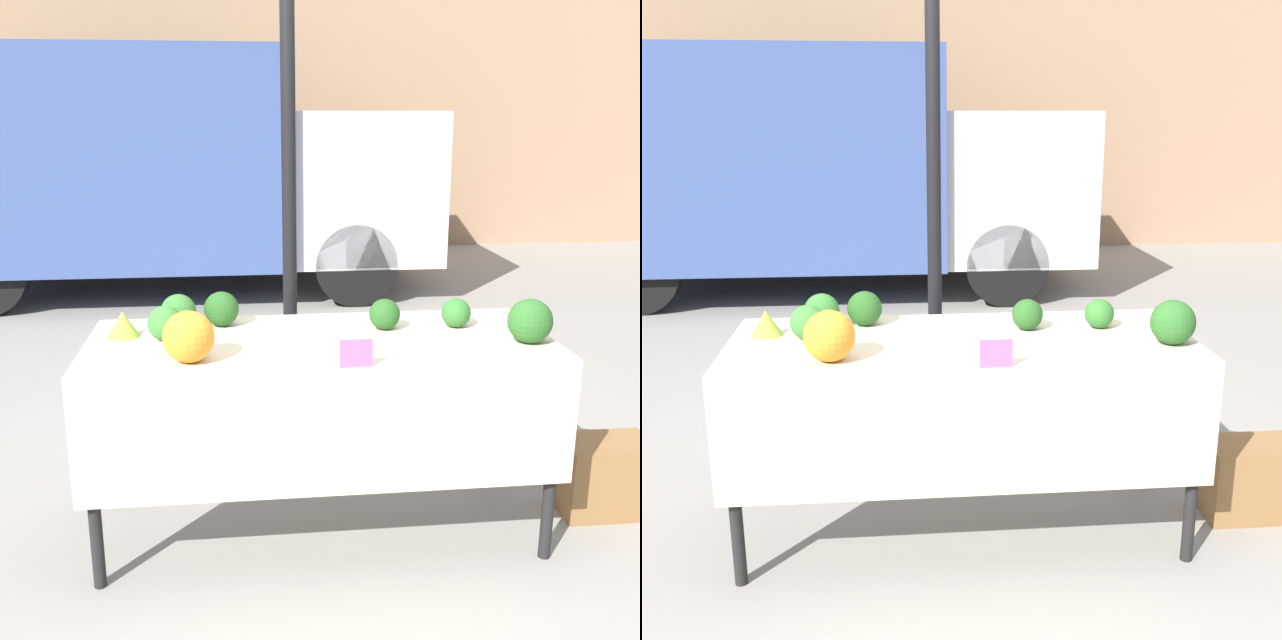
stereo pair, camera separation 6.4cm
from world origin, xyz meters
The scene contains 15 objects.
ground_plane centered at (0.00, 0.00, 0.00)m, with size 40.00×40.00×0.00m, color gray.
building_facade centered at (0.00, 7.63, 2.68)m, with size 16.00×0.60×5.35m.
tent_pole centered at (-0.08, 0.68, 1.23)m, with size 0.07×0.07×2.47m.
parked_truck centered at (-1.09, 4.96, 1.30)m, with size 5.15×2.25×2.40m.
market_table centered at (0.00, -0.07, 0.77)m, with size 1.94×0.80×0.89m.
orange_cauliflower centered at (-0.53, -0.25, 0.99)m, with size 0.20×0.20×0.20m.
romanesco_head centered at (-0.82, 0.12, 0.94)m, with size 0.14×0.14×0.11m.
broccoli_head_0 centered at (-0.60, 0.21, 0.96)m, with size 0.15×0.15×0.15m.
broccoli_head_1 centered at (-0.64, 0.05, 0.96)m, with size 0.15×0.15×0.15m.
broccoli_head_2 centered at (0.61, 0.11, 0.95)m, with size 0.13×0.13×0.13m.
broccoli_head_3 centered at (0.30, 0.11, 0.95)m, with size 0.14×0.14×0.14m.
broccoli_head_4 centered at (-0.41, 0.24, 0.96)m, with size 0.15×0.15×0.15m.
broccoli_head_5 centered at (0.85, -0.16, 0.98)m, with size 0.18×0.18×0.18m.
price_sign centered at (0.09, -0.39, 0.94)m, with size 0.12×0.01×0.11m.
produce_crate centered at (1.33, 0.01, 0.17)m, with size 0.42×0.27×0.35m.
Camera 1 is at (-0.34, -2.98, 1.79)m, focal length 42.00 mm.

